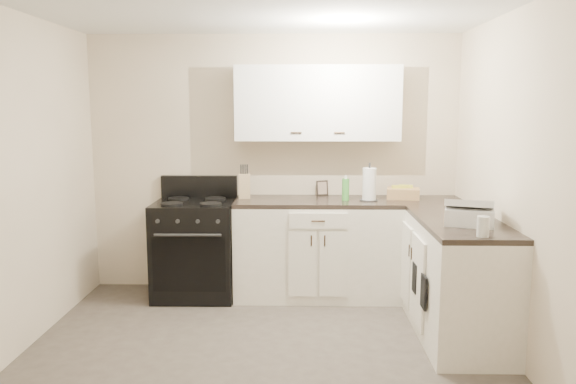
{
  "coord_description": "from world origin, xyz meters",
  "views": [
    {
      "loc": [
        0.26,
        -3.72,
        1.81
      ],
      "look_at": [
        0.16,
        0.85,
        1.11
      ],
      "focal_mm": 35.0,
      "sensor_mm": 36.0,
      "label": 1
    }
  ],
  "objects_px": {
    "stove": "(195,249)",
    "knife_block": "(244,186)",
    "paper_towel": "(369,184)",
    "wicker_basket": "(403,193)",
    "countertop_grill": "(469,216)"
  },
  "relations": [
    {
      "from": "paper_towel",
      "to": "wicker_basket",
      "type": "relative_size",
      "value": 1.02
    },
    {
      "from": "knife_block",
      "to": "paper_towel",
      "type": "relative_size",
      "value": 0.77
    },
    {
      "from": "paper_towel",
      "to": "wicker_basket",
      "type": "height_order",
      "value": "paper_towel"
    },
    {
      "from": "stove",
      "to": "wicker_basket",
      "type": "relative_size",
      "value": 3.04
    },
    {
      "from": "paper_towel",
      "to": "countertop_grill",
      "type": "height_order",
      "value": "paper_towel"
    },
    {
      "from": "knife_block",
      "to": "wicker_basket",
      "type": "distance_m",
      "value": 1.52
    },
    {
      "from": "paper_towel",
      "to": "wicker_basket",
      "type": "bearing_deg",
      "value": 19.15
    },
    {
      "from": "knife_block",
      "to": "wicker_basket",
      "type": "height_order",
      "value": "knife_block"
    },
    {
      "from": "stove",
      "to": "knife_block",
      "type": "distance_m",
      "value": 0.76
    },
    {
      "from": "knife_block",
      "to": "countertop_grill",
      "type": "xyz_separation_m",
      "value": [
        1.8,
        -1.16,
        -0.05
      ]
    },
    {
      "from": "paper_towel",
      "to": "wicker_basket",
      "type": "xyz_separation_m",
      "value": [
        0.34,
        0.12,
        -0.1
      ]
    },
    {
      "from": "stove",
      "to": "knife_block",
      "type": "xyz_separation_m",
      "value": [
        0.47,
        0.09,
        0.6
      ]
    },
    {
      "from": "knife_block",
      "to": "wicker_basket",
      "type": "relative_size",
      "value": 0.78
    },
    {
      "from": "stove",
      "to": "countertop_grill",
      "type": "distance_m",
      "value": 2.56
    },
    {
      "from": "stove",
      "to": "wicker_basket",
      "type": "bearing_deg",
      "value": 2.86
    }
  ]
}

